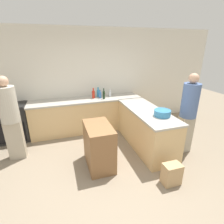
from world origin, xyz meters
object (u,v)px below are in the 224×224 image
at_px(island_table, 99,146).
at_px(paper_bag, 172,174).
at_px(mixing_bowl, 162,113).
at_px(water_bottle_blue, 100,95).
at_px(vinegar_bottle_clear, 110,94).
at_px(wine_bottle_dark, 104,95).
at_px(dish_soap_bottle, 98,93).
at_px(person_by_range, 10,116).
at_px(person_at_peninsula, 188,112).
at_px(range_oven, 13,122).
at_px(hot_sauce_bottle, 93,94).

relative_size(island_table, paper_bag, 2.24).
bearing_deg(mixing_bowl, water_bottle_blue, 118.15).
bearing_deg(vinegar_bottle_clear, wine_bottle_dark, -144.54).
relative_size(wine_bottle_dark, dish_soap_bottle, 1.11).
bearing_deg(person_by_range, paper_bag, -31.89).
bearing_deg(person_at_peninsula, wine_bottle_dark, 131.04).
bearing_deg(person_at_peninsula, island_table, 177.44).
xyz_separation_m(vinegar_bottle_clear, paper_bag, (0.32, -2.54, -0.79)).
bearing_deg(range_oven, paper_bag, -41.72).
bearing_deg(dish_soap_bottle, person_by_range, -153.31).
bearing_deg(vinegar_bottle_clear, paper_bag, -82.91).
bearing_deg(wine_bottle_dark, paper_bag, -77.36).
xyz_separation_m(mixing_bowl, hot_sauce_bottle, (-1.06, 1.68, 0.05)).
bearing_deg(range_oven, person_at_peninsula, -25.28).
xyz_separation_m(range_oven, person_by_range, (0.21, -0.89, 0.48)).
relative_size(island_table, vinegar_bottle_clear, 3.99).
bearing_deg(water_bottle_blue, person_by_range, -157.20).
bearing_deg(vinegar_bottle_clear, island_table, -113.80).
xyz_separation_m(wine_bottle_dark, dish_soap_bottle, (-0.09, 0.26, -0.01)).
bearing_deg(wine_bottle_dark, water_bottle_blue, 125.90).
relative_size(person_at_peninsula, paper_bag, 4.55).
distance_m(island_table, dish_soap_bottle, 1.92).
distance_m(island_table, wine_bottle_dark, 1.70).
bearing_deg(wine_bottle_dark, island_table, -108.88).
height_order(dish_soap_bottle, person_at_peninsula, person_at_peninsula).
bearing_deg(hot_sauce_bottle, island_table, -99.14).
bearing_deg(vinegar_bottle_clear, person_at_peninsula, -56.23).
xyz_separation_m(water_bottle_blue, wine_bottle_dark, (0.08, -0.10, 0.03)).
distance_m(island_table, vinegar_bottle_clear, 1.91).
distance_m(water_bottle_blue, vinegar_bottle_clear, 0.30).
relative_size(range_oven, vinegar_bottle_clear, 4.24).
distance_m(water_bottle_blue, wine_bottle_dark, 0.13).
distance_m(vinegar_bottle_clear, person_at_peninsula, 2.11).
bearing_deg(wine_bottle_dark, range_oven, 176.36).
height_order(range_oven, vinegar_bottle_clear, vinegar_bottle_clear).
bearing_deg(water_bottle_blue, range_oven, 178.92).
bearing_deg(water_bottle_blue, vinegar_bottle_clear, 9.85).
relative_size(range_oven, hot_sauce_bottle, 3.28).
distance_m(mixing_bowl, person_at_peninsula, 0.59).
bearing_deg(vinegar_bottle_clear, water_bottle_blue, -170.15).
bearing_deg(mixing_bowl, range_oven, 151.51).
xyz_separation_m(person_at_peninsula, paper_bag, (-0.86, -0.79, -0.76)).
relative_size(dish_soap_bottle, paper_bag, 0.67).
bearing_deg(person_by_range, hot_sauce_bottle, 25.55).
distance_m(person_by_range, person_at_peninsula, 3.60).
bearing_deg(dish_soap_bottle, vinegar_bottle_clear, -19.05).
height_order(range_oven, wine_bottle_dark, wine_bottle_dark).
distance_m(wine_bottle_dark, vinegar_bottle_clear, 0.27).
relative_size(island_table, water_bottle_blue, 3.99).
xyz_separation_m(wine_bottle_dark, vinegar_bottle_clear, (0.22, 0.16, -0.03)).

